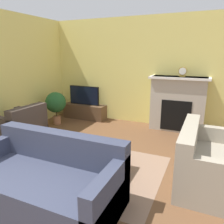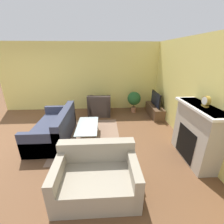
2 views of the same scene
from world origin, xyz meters
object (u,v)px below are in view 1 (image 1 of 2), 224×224
object	(u,v)px
coffee_table	(87,148)
mantel_clock	(183,72)
couch_loveseat	(210,165)
potted_plant	(56,103)
armchair_by_window	(19,130)
tv	(84,95)
couch_sectional	(46,181)

from	to	relation	value
coffee_table	mantel_clock	world-z (taller)	mantel_clock
couch_loveseat	potted_plant	distance (m)	3.97
armchair_by_window	mantel_clock	world-z (taller)	mantel_clock
tv	couch_sectional	size ratio (longest dim) A/B	0.48
coffee_table	mantel_clock	distance (m)	2.93
potted_plant	mantel_clock	distance (m)	3.23
couch_sectional	coffee_table	world-z (taller)	couch_sectional
couch_sectional	mantel_clock	size ratio (longest dim) A/B	8.45
armchair_by_window	mantel_clock	xyz separation A→B (m)	(2.86, 2.19, 1.11)
couch_sectional	coffee_table	bearing A→B (deg)	87.61
couch_loveseat	armchair_by_window	world-z (taller)	same
couch_sectional	armchair_by_window	distance (m)	2.12
couch_sectional	mantel_clock	xyz separation A→B (m)	(1.14, 3.43, 1.12)
couch_loveseat	mantel_clock	bearing A→B (deg)	18.12
coffee_table	couch_sectional	bearing A→B (deg)	-92.39
tv	mantel_clock	size ratio (longest dim) A/B	4.04
tv	armchair_by_window	xyz separation A→B (m)	(-0.27, -2.13, -0.37)
couch_loveseat	potted_plant	world-z (taller)	potted_plant
coffee_table	armchair_by_window	bearing A→B (deg)	169.98
couch_loveseat	mantel_clock	xyz separation A→B (m)	(-0.71, 2.17, 1.12)
tv	couch_sectional	world-z (taller)	tv
tv	coffee_table	world-z (taller)	tv
armchair_by_window	mantel_clock	bearing A→B (deg)	130.58
tv	coffee_table	bearing A→B (deg)	-58.59
tv	armchair_by_window	world-z (taller)	tv
tv	couch_loveseat	world-z (taller)	tv
potted_plant	couch_loveseat	bearing A→B (deg)	-20.21
couch_sectional	couch_loveseat	world-z (taller)	same
potted_plant	tv	bearing A→B (deg)	60.42
armchair_by_window	coffee_table	xyz separation A→B (m)	(1.76, -0.31, 0.05)
tv	couch_sectional	xyz separation A→B (m)	(1.45, -3.37, -0.38)
potted_plant	mantel_clock	xyz separation A→B (m)	(3.01, 0.80, 0.85)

